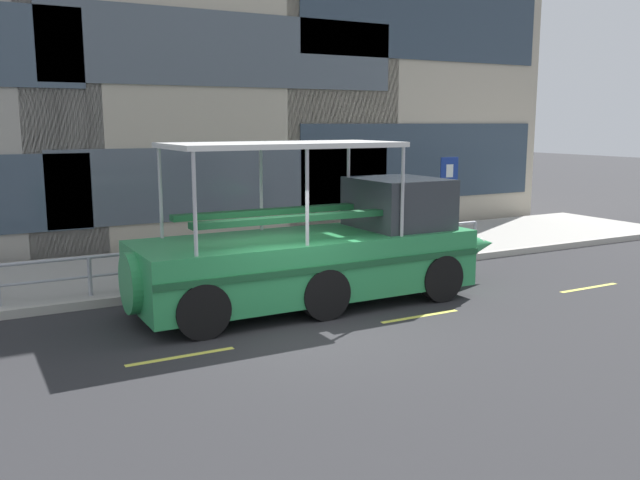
% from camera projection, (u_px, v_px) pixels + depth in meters
% --- Properties ---
extents(ground_plane, '(120.00, 120.00, 0.00)m').
position_uv_depth(ground_plane, '(297.00, 326.00, 12.60)').
color(ground_plane, '#2B2B2D').
extents(sidewalk, '(32.00, 4.80, 0.18)m').
position_uv_depth(sidewalk, '(199.00, 266.00, 17.42)').
color(sidewalk, '#A8A59E').
rests_on(sidewalk, ground_plane).
extents(curb_edge, '(32.00, 0.18, 0.18)m').
position_uv_depth(curb_edge, '(234.00, 286.00, 15.27)').
color(curb_edge, '#B2ADA3').
rests_on(curb_edge, ground_plane).
extents(lane_centreline, '(25.80, 0.12, 0.01)m').
position_uv_depth(lane_centreline, '(312.00, 334.00, 12.08)').
color(lane_centreline, '#DBD64C').
rests_on(lane_centreline, ground_plane).
extents(curb_guardrail, '(12.23, 0.09, 0.84)m').
position_uv_depth(curb_guardrail, '(279.00, 250.00, 16.06)').
color(curb_guardrail, '#9EA0A8').
rests_on(curb_guardrail, sidewalk).
extents(parking_sign, '(0.60, 0.12, 2.60)m').
position_uv_depth(parking_sign, '(448.00, 187.00, 19.00)').
color(parking_sign, '#4C4F54').
rests_on(parking_sign, sidewalk).
extents(duck_tour_boat, '(8.75, 2.47, 3.36)m').
position_uv_depth(duck_tour_boat, '(328.00, 251.00, 14.11)').
color(duck_tour_boat, '#2D9351').
rests_on(duck_tour_boat, ground_plane).
extents(pedestrian_near_bow, '(0.29, 0.39, 1.54)m').
position_uv_depth(pedestrian_near_bow, '(393.00, 221.00, 18.29)').
color(pedestrian_near_bow, '#1E2338').
rests_on(pedestrian_near_bow, sidewalk).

